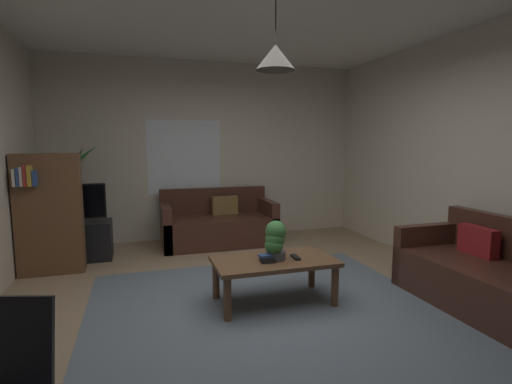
{
  "coord_description": "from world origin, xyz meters",
  "views": [
    {
      "loc": [
        -1.08,
        -3.2,
        1.52
      ],
      "look_at": [
        0.0,
        0.3,
        1.05
      ],
      "focal_mm": 26.92,
      "sensor_mm": 36.0,
      "label": 1
    }
  ],
  "objects_px": {
    "remote_on_table_0": "(295,257)",
    "tv_stand": "(75,241)",
    "book_on_table_0": "(268,260)",
    "pendant_lamp": "(275,57)",
    "couch_right_side": "(487,279)",
    "tv": "(73,203)",
    "bookshelf_corner": "(49,213)",
    "book_on_table_1": "(266,257)",
    "potted_plant_on_table": "(275,240)",
    "coffee_table": "(274,266)",
    "book_on_table_2": "(267,255)",
    "couch_under_window": "(218,226)",
    "potted_palm_corner": "(71,202)"
  },
  "relations": [
    {
      "from": "remote_on_table_0",
      "to": "tv_stand",
      "type": "bearing_deg",
      "value": -40.12
    },
    {
      "from": "book_on_table_0",
      "to": "pendant_lamp",
      "type": "xyz_separation_m",
      "value": [
        0.09,
        0.07,
        1.83
      ]
    },
    {
      "from": "couch_right_side",
      "to": "tv_stand",
      "type": "bearing_deg",
      "value": -124.95
    },
    {
      "from": "tv",
      "to": "bookshelf_corner",
      "type": "bearing_deg",
      "value": -112.25
    },
    {
      "from": "book_on_table_1",
      "to": "potted_plant_on_table",
      "type": "distance_m",
      "value": 0.18
    },
    {
      "from": "tv_stand",
      "to": "pendant_lamp",
      "type": "bearing_deg",
      "value": -44.91
    },
    {
      "from": "coffee_table",
      "to": "tv_stand",
      "type": "height_order",
      "value": "tv_stand"
    },
    {
      "from": "coffee_table",
      "to": "potted_plant_on_table",
      "type": "height_order",
      "value": "potted_plant_on_table"
    },
    {
      "from": "book_on_table_2",
      "to": "bookshelf_corner",
      "type": "relative_size",
      "value": 0.11
    },
    {
      "from": "book_on_table_1",
      "to": "tv",
      "type": "bearing_deg",
      "value": 133.19
    },
    {
      "from": "couch_under_window",
      "to": "potted_palm_corner",
      "type": "relative_size",
      "value": 1.1
    },
    {
      "from": "couch_under_window",
      "to": "coffee_table",
      "type": "bearing_deg",
      "value": -88.1
    },
    {
      "from": "couch_right_side",
      "to": "book_on_table_2",
      "type": "bearing_deg",
      "value": -108.06
    },
    {
      "from": "pendant_lamp",
      "to": "remote_on_table_0",
      "type": "bearing_deg",
      "value": -10.45
    },
    {
      "from": "remote_on_table_0",
      "to": "bookshelf_corner",
      "type": "relative_size",
      "value": 0.11
    },
    {
      "from": "tv_stand",
      "to": "bookshelf_corner",
      "type": "distance_m",
      "value": 0.69
    },
    {
      "from": "couch_right_side",
      "to": "pendant_lamp",
      "type": "distance_m",
      "value": 2.81
    },
    {
      "from": "couch_under_window",
      "to": "book_on_table_2",
      "type": "xyz_separation_m",
      "value": [
        -0.01,
        -2.34,
        0.21
      ]
    },
    {
      "from": "couch_under_window",
      "to": "remote_on_table_0",
      "type": "distance_m",
      "value": 2.35
    },
    {
      "from": "book_on_table_2",
      "to": "tv",
      "type": "bearing_deg",
      "value": 133.3
    },
    {
      "from": "coffee_table",
      "to": "book_on_table_2",
      "type": "bearing_deg",
      "value": -146.46
    },
    {
      "from": "book_on_table_1",
      "to": "tv",
      "type": "xyz_separation_m",
      "value": [
        -1.92,
        2.05,
        0.29
      ]
    },
    {
      "from": "tv",
      "to": "pendant_lamp",
      "type": "bearing_deg",
      "value": -44.61
    },
    {
      "from": "couch_right_side",
      "to": "book_on_table_1",
      "type": "relative_size",
      "value": 13.58
    },
    {
      "from": "couch_right_side",
      "to": "tv_stand",
      "type": "height_order",
      "value": "couch_right_side"
    },
    {
      "from": "couch_right_side",
      "to": "tv",
      "type": "height_order",
      "value": "tv"
    },
    {
      "from": "book_on_table_0",
      "to": "coffee_table",
      "type": "bearing_deg",
      "value": 37.01
    },
    {
      "from": "book_on_table_1",
      "to": "potted_palm_corner",
      "type": "relative_size",
      "value": 0.08
    },
    {
      "from": "book_on_table_0",
      "to": "potted_plant_on_table",
      "type": "xyz_separation_m",
      "value": [
        0.09,
        0.05,
        0.18
      ]
    },
    {
      "from": "remote_on_table_0",
      "to": "tv_stand",
      "type": "distance_m",
      "value": 3.03
    },
    {
      "from": "potted_palm_corner",
      "to": "potted_plant_on_table",
      "type": "bearing_deg",
      "value": -50.36
    },
    {
      "from": "couch_right_side",
      "to": "tv",
      "type": "distance_m",
      "value": 4.73
    },
    {
      "from": "book_on_table_2",
      "to": "pendant_lamp",
      "type": "relative_size",
      "value": 0.26
    },
    {
      "from": "couch_right_side",
      "to": "book_on_table_0",
      "type": "bearing_deg",
      "value": -107.83
    },
    {
      "from": "book_on_table_1",
      "to": "tv",
      "type": "distance_m",
      "value": 2.82
    },
    {
      "from": "couch_right_side",
      "to": "potted_plant_on_table",
      "type": "bearing_deg",
      "value": -109.91
    },
    {
      "from": "book_on_table_0",
      "to": "book_on_table_1",
      "type": "distance_m",
      "value": 0.03
    },
    {
      "from": "couch_under_window",
      "to": "book_on_table_1",
      "type": "relative_size",
      "value": 14.44
    },
    {
      "from": "couch_under_window",
      "to": "remote_on_table_0",
      "type": "relative_size",
      "value": 10.39
    },
    {
      "from": "coffee_table",
      "to": "bookshelf_corner",
      "type": "xyz_separation_m",
      "value": [
        -2.2,
        1.54,
        0.35
      ]
    },
    {
      "from": "potted_plant_on_table",
      "to": "tv_stand",
      "type": "distance_m",
      "value": 2.89
    },
    {
      "from": "tv_stand",
      "to": "pendant_lamp",
      "type": "height_order",
      "value": "pendant_lamp"
    },
    {
      "from": "bookshelf_corner",
      "to": "pendant_lamp",
      "type": "relative_size",
      "value": 2.28
    },
    {
      "from": "book_on_table_1",
      "to": "tv_stand",
      "type": "distance_m",
      "value": 2.83
    },
    {
      "from": "couch_under_window",
      "to": "potted_palm_corner",
      "type": "bearing_deg",
      "value": 172.86
    },
    {
      "from": "coffee_table",
      "to": "book_on_table_1",
      "type": "relative_size",
      "value": 9.96
    },
    {
      "from": "bookshelf_corner",
      "to": "remote_on_table_0",
      "type": "bearing_deg",
      "value": -33.21
    },
    {
      "from": "book_on_table_0",
      "to": "tv_stand",
      "type": "distance_m",
      "value": 2.84
    },
    {
      "from": "coffee_table",
      "to": "tv",
      "type": "relative_size",
      "value": 1.43
    },
    {
      "from": "tv",
      "to": "potted_palm_corner",
      "type": "distance_m",
      "value": 0.56
    }
  ]
}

